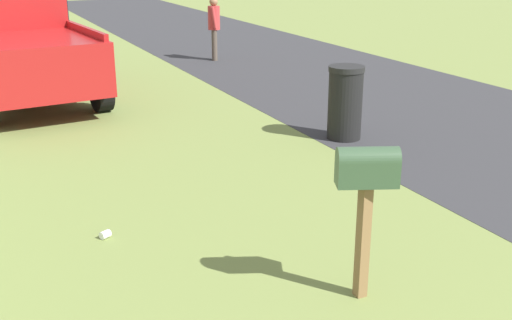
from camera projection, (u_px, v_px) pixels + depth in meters
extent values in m
cube|color=brown|center=(363.00, 242.00, 5.16)|extent=(0.09, 0.09, 1.00)
cube|color=#334C33|center=(367.00, 172.00, 4.97)|extent=(0.37, 0.53, 0.22)
cylinder|color=#334C33|center=(368.00, 159.00, 4.93)|extent=(0.37, 0.53, 0.20)
cube|color=red|center=(360.00, 160.00, 5.04)|extent=(0.02, 0.04, 0.18)
cube|color=maroon|center=(21.00, 53.00, 11.84)|extent=(5.32, 2.43, 0.90)
cube|color=maroon|center=(9.00, 5.00, 12.08)|extent=(1.92, 1.94, 0.76)
cube|color=black|center=(9.00, 5.00, 12.08)|extent=(1.87, 1.97, 0.53)
cube|color=maroon|center=(82.00, 29.00, 11.19)|extent=(2.68, 0.34, 0.12)
cylinder|color=black|center=(53.00, 61.00, 13.86)|extent=(0.78, 0.33, 0.76)
cylinder|color=black|center=(101.00, 90.00, 11.10)|extent=(0.78, 0.33, 0.76)
cylinder|color=black|center=(345.00, 105.00, 9.47)|extent=(0.51, 0.51, 1.04)
cylinder|color=black|center=(347.00, 69.00, 9.29)|extent=(0.54, 0.54, 0.08)
cylinder|color=#4C4238|center=(214.00, 45.00, 16.08)|extent=(0.14, 0.14, 0.78)
cylinder|color=#4C4238|center=(214.00, 45.00, 15.94)|extent=(0.14, 0.14, 0.78)
cylinder|color=#B23333|center=(214.00, 18.00, 15.79)|extent=(0.30, 0.30, 0.58)
sphere|color=#8C6647|center=(214.00, 2.00, 15.66)|extent=(0.21, 0.21, 0.21)
cylinder|color=#B23333|center=(214.00, 16.00, 15.97)|extent=(0.09, 0.17, 0.53)
cylinder|color=#B23333|center=(214.00, 18.00, 15.59)|extent=(0.09, 0.17, 0.53)
cylinder|color=white|center=(105.00, 235.00, 6.35)|extent=(0.12, 0.13, 0.08)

